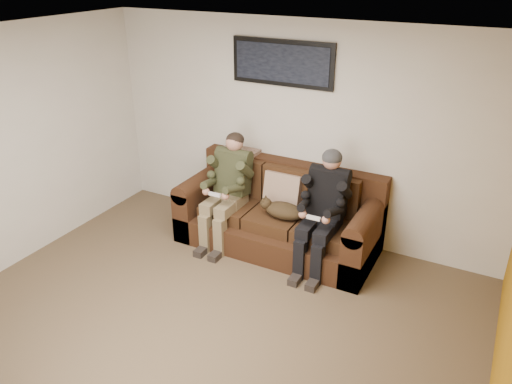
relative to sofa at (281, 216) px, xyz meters
The scene contains 10 objects.
floor 1.87m from the sofa, 89.82° to the right, with size 5.00×5.00×0.00m, color brown.
ceiling 2.89m from the sofa, 89.82° to the right, with size 5.00×5.00×0.00m, color silver.
wall_back 1.03m from the sofa, 89.22° to the left, with size 5.00×5.00×0.00m, color beige.
sofa is the anchor object (origin of this frame).
throw_pillow 0.32m from the sofa, 90.00° to the left, with size 0.45×0.13×0.43m, color #9E7E67.
throw_blanket 0.97m from the sofa, 157.52° to the left, with size 0.48×0.23×0.09m, color gray.
person_left 0.75m from the sofa, 161.97° to the right, with size 0.51×0.87×1.32m.
person_right 0.75m from the sofa, 18.00° to the right, with size 0.51×0.86×1.33m.
cat 0.32m from the sofa, 60.02° to the right, with size 0.66×0.26×0.24m.
framed_poster 1.79m from the sofa, 117.62° to the left, with size 1.25×0.05×0.52m.
Camera 1 is at (2.20, -2.99, 3.19)m, focal length 35.00 mm.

